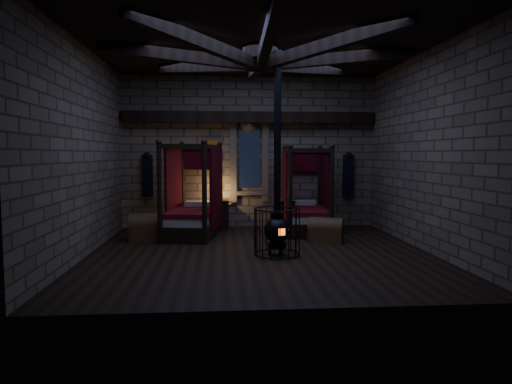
{
  "coord_description": "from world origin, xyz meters",
  "views": [
    {
      "loc": [
        -0.8,
        -9.29,
        2.03
      ],
      "look_at": [
        -0.03,
        0.6,
        1.21
      ],
      "focal_mm": 32.0,
      "sensor_mm": 36.0,
      "label": 1
    }
  ],
  "objects": [
    {
      "name": "trunk_left",
      "position": [
        -2.49,
        1.55,
        0.29
      ],
      "size": [
        0.94,
        0.64,
        0.66
      ],
      "rotation": [
        0.0,
        0.0,
        0.07
      ],
      "color": "brown",
      "rests_on": "ground"
    },
    {
      "name": "nightstand_right",
      "position": [
        0.94,
        3.03,
        0.39
      ],
      "size": [
        0.55,
        0.53,
        0.84
      ],
      "rotation": [
        0.0,
        0.0,
        0.16
      ],
      "color": "black",
      "rests_on": "ground"
    },
    {
      "name": "trunk_right",
      "position": [
        1.63,
        1.08,
        0.26
      ],
      "size": [
        0.91,
        0.74,
        0.58
      ],
      "rotation": [
        0.0,
        0.0,
        -0.36
      ],
      "color": "brown",
      "rests_on": "ground"
    },
    {
      "name": "bed_right",
      "position": [
        1.42,
        2.45,
        0.54
      ],
      "size": [
        1.25,
        2.16,
        2.18
      ],
      "rotation": [
        0.0,
        0.0,
        -0.07
      ],
      "color": "black",
      "rests_on": "ground"
    },
    {
      "name": "stove",
      "position": [
        0.32,
        -0.3,
        0.6
      ],
      "size": [
        0.94,
        0.94,
        4.05
      ],
      "rotation": [
        0.0,
        0.0,
        0.25
      ],
      "color": "black",
      "rests_on": "ground"
    },
    {
      "name": "bed_left",
      "position": [
        -1.49,
        2.13,
        0.56
      ],
      "size": [
        1.49,
        2.33,
        2.27
      ],
      "rotation": [
        0.0,
        0.0,
        -0.17
      ],
      "color": "black",
      "rests_on": "ground"
    },
    {
      "name": "nightstand_left",
      "position": [
        -0.82,
        3.09,
        0.4
      ],
      "size": [
        0.5,
        0.48,
        0.96
      ],
      "rotation": [
        0.0,
        0.0,
        0.02
      ],
      "color": "black",
      "rests_on": "ground"
    },
    {
      "name": "room",
      "position": [
        -0.0,
        0.09,
        3.74
      ],
      "size": [
        7.02,
        7.02,
        4.29
      ],
      "color": "black",
      "rests_on": "ground"
    }
  ]
}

